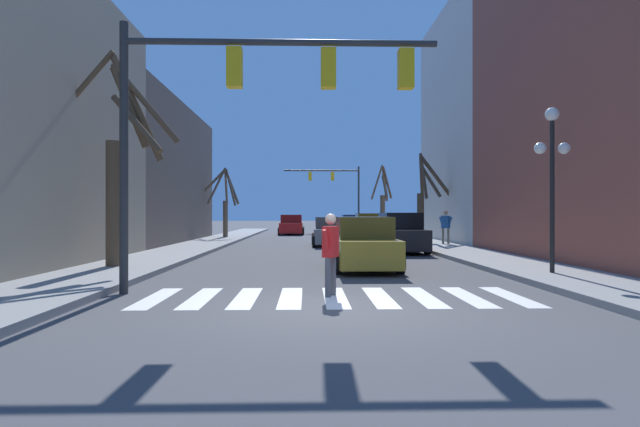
{
  "coord_description": "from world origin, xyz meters",
  "views": [
    {
      "loc": [
        -0.58,
        -8.85,
        1.68
      ],
      "look_at": [
        0.38,
        26.56,
        1.74
      ],
      "focal_mm": 28.0,
      "sensor_mm": 36.0,
      "label": 1
    }
  ],
  "objects_px": {
    "car_parked_left_mid": "(292,225)",
    "pedestrian_on_right_sidewalk": "(446,224)",
    "car_parked_right_far": "(363,244)",
    "street_tree_right_far": "(383,199)",
    "car_driving_away_lane": "(352,225)",
    "pedestrian_near_right_corner": "(331,247)",
    "street_tree_left_far": "(424,199)",
    "street_tree_left_mid": "(119,161)",
    "street_tree_left_near": "(224,200)",
    "traffic_signal_far": "(337,184)",
    "traffic_signal_near": "(245,93)",
    "street_lamp_right_corner": "(552,156)",
    "car_parked_right_near": "(400,234)",
    "car_parked_left_far": "(368,227)",
    "car_at_intersection": "(330,232)"
  },
  "relations": [
    {
      "from": "street_tree_left_mid",
      "to": "car_parked_right_near",
      "type": "bearing_deg",
      "value": 36.5
    },
    {
      "from": "pedestrian_near_right_corner",
      "to": "street_tree_left_far",
      "type": "distance_m",
      "value": 18.67
    },
    {
      "from": "car_parked_left_mid",
      "to": "pedestrian_on_right_sidewalk",
      "type": "bearing_deg",
      "value": 27.82
    },
    {
      "from": "pedestrian_near_right_corner",
      "to": "car_parked_left_mid",
      "type": "bearing_deg",
      "value": 27.81
    },
    {
      "from": "traffic_signal_near",
      "to": "traffic_signal_far",
      "type": "height_order",
      "value": "traffic_signal_far"
    },
    {
      "from": "car_at_intersection",
      "to": "car_parked_left_far",
      "type": "xyz_separation_m",
      "value": [
        2.89,
        6.82,
        0.09
      ]
    },
    {
      "from": "car_driving_away_lane",
      "to": "street_lamp_right_corner",
      "type": "bearing_deg",
      "value": -175.58
    },
    {
      "from": "street_tree_left_mid",
      "to": "street_tree_left_near",
      "type": "height_order",
      "value": "street_tree_left_mid"
    },
    {
      "from": "car_at_intersection",
      "to": "street_tree_left_mid",
      "type": "relative_size",
      "value": 0.65
    },
    {
      "from": "car_at_intersection",
      "to": "street_tree_left_mid",
      "type": "xyz_separation_m",
      "value": [
        -6.86,
        -11.72,
        2.54
      ]
    },
    {
      "from": "street_tree_left_far",
      "to": "car_parked_left_far",
      "type": "bearing_deg",
      "value": 113.29
    },
    {
      "from": "traffic_signal_near",
      "to": "street_tree_left_far",
      "type": "distance_m",
      "value": 18.98
    },
    {
      "from": "car_at_intersection",
      "to": "pedestrian_on_right_sidewalk",
      "type": "height_order",
      "value": "pedestrian_on_right_sidewalk"
    },
    {
      "from": "car_at_intersection",
      "to": "car_parked_left_mid",
      "type": "xyz_separation_m",
      "value": [
        -2.52,
        14.85,
        0.05
      ]
    },
    {
      "from": "car_parked_right_near",
      "to": "car_at_intersection",
      "type": "height_order",
      "value": "car_parked_right_near"
    },
    {
      "from": "traffic_signal_near",
      "to": "pedestrian_near_right_corner",
      "type": "xyz_separation_m",
      "value": [
        1.8,
        -0.41,
        -3.27
      ]
    },
    {
      "from": "car_driving_away_lane",
      "to": "street_tree_left_far",
      "type": "height_order",
      "value": "street_tree_left_far"
    },
    {
      "from": "car_driving_away_lane",
      "to": "street_tree_right_far",
      "type": "relative_size",
      "value": 0.82
    },
    {
      "from": "car_driving_away_lane",
      "to": "car_at_intersection",
      "type": "xyz_separation_m",
      "value": [
        -2.78,
        -17.41,
        -0.05
      ]
    },
    {
      "from": "car_parked_right_far",
      "to": "car_parked_left_mid",
      "type": "distance_m",
      "value": 26.28
    },
    {
      "from": "traffic_signal_far",
      "to": "street_tree_right_far",
      "type": "height_order",
      "value": "traffic_signal_far"
    },
    {
      "from": "pedestrian_on_right_sidewalk",
      "to": "street_tree_right_far",
      "type": "distance_m",
      "value": 16.29
    },
    {
      "from": "car_parked_left_far",
      "to": "car_parked_left_mid",
      "type": "height_order",
      "value": "car_parked_left_far"
    },
    {
      "from": "car_driving_away_lane",
      "to": "car_at_intersection",
      "type": "bearing_deg",
      "value": 170.93
    },
    {
      "from": "traffic_signal_near",
      "to": "car_parked_right_far",
      "type": "distance_m",
      "value": 6.67
    },
    {
      "from": "pedestrian_on_right_sidewalk",
      "to": "pedestrian_near_right_corner",
      "type": "xyz_separation_m",
      "value": [
        -6.69,
        -15.31,
        -0.17
      ]
    },
    {
      "from": "car_parked_right_near",
      "to": "car_parked_right_far",
      "type": "bearing_deg",
      "value": 160.34
    },
    {
      "from": "car_at_intersection",
      "to": "street_tree_left_near",
      "type": "xyz_separation_m",
      "value": [
        -6.9,
        7.21,
        1.91
      ]
    },
    {
      "from": "traffic_signal_far",
      "to": "car_parked_left_far",
      "type": "relative_size",
      "value": 1.75
    },
    {
      "from": "car_driving_away_lane",
      "to": "car_at_intersection",
      "type": "height_order",
      "value": "car_driving_away_lane"
    },
    {
      "from": "pedestrian_on_right_sidewalk",
      "to": "car_parked_right_near",
      "type": "bearing_deg",
      "value": 91.45
    },
    {
      "from": "car_parked_right_far",
      "to": "street_tree_right_far",
      "type": "xyz_separation_m",
      "value": [
        4.71,
        26.31,
        2.21
      ]
    },
    {
      "from": "traffic_signal_far",
      "to": "car_driving_away_lane",
      "type": "distance_m",
      "value": 5.48
    },
    {
      "from": "traffic_signal_far",
      "to": "car_parked_right_far",
      "type": "xyz_separation_m",
      "value": [
        -1.15,
        -32.42,
        -3.84
      ]
    },
    {
      "from": "street_lamp_right_corner",
      "to": "car_parked_right_far",
      "type": "bearing_deg",
      "value": 152.43
    },
    {
      "from": "traffic_signal_near",
      "to": "pedestrian_on_right_sidewalk",
      "type": "relative_size",
      "value": 3.9
    },
    {
      "from": "traffic_signal_far",
      "to": "car_parked_right_near",
      "type": "relative_size",
      "value": 1.5
    },
    {
      "from": "car_parked_right_far",
      "to": "car_parked_left_mid",
      "type": "relative_size",
      "value": 0.96
    },
    {
      "from": "street_lamp_right_corner",
      "to": "car_parked_left_far",
      "type": "bearing_deg",
      "value": 96.38
    },
    {
      "from": "car_parked_left_mid",
      "to": "pedestrian_on_right_sidewalk",
      "type": "height_order",
      "value": "pedestrian_on_right_sidewalk"
    },
    {
      "from": "street_lamp_right_corner",
      "to": "car_at_intersection",
      "type": "xyz_separation_m",
      "value": [
        -5.19,
        13.72,
        -2.5
      ]
    },
    {
      "from": "car_parked_left_far",
      "to": "street_tree_left_near",
      "type": "height_order",
      "value": "street_tree_left_near"
    },
    {
      "from": "car_driving_away_lane",
      "to": "street_tree_left_far",
      "type": "bearing_deg",
      "value": -171.06
    },
    {
      "from": "car_parked_left_mid",
      "to": "street_tree_left_mid",
      "type": "relative_size",
      "value": 0.75
    },
    {
      "from": "car_driving_away_lane",
      "to": "street_tree_left_far",
      "type": "xyz_separation_m",
      "value": [
        2.56,
        -16.27,
        1.79
      ]
    },
    {
      "from": "car_driving_away_lane",
      "to": "pedestrian_near_right_corner",
      "type": "height_order",
      "value": "pedestrian_near_right_corner"
    },
    {
      "from": "street_tree_left_far",
      "to": "car_parked_right_far",
      "type": "bearing_deg",
      "value": -111.41
    },
    {
      "from": "car_driving_away_lane",
      "to": "car_parked_right_far",
      "type": "xyz_separation_m",
      "value": [
        -2.3,
        -28.67,
        -0.02
      ]
    },
    {
      "from": "car_at_intersection",
      "to": "car_driving_away_lane",
      "type": "bearing_deg",
      "value": -9.07
    },
    {
      "from": "pedestrian_near_right_corner",
      "to": "street_tree_left_far",
      "type": "bearing_deg",
      "value": 5.41
    }
  ]
}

